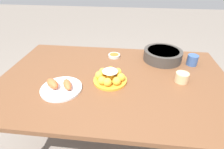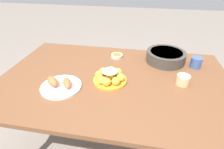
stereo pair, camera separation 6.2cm
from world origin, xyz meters
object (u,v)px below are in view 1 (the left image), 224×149
(dining_table, at_px, (114,88))
(cake_plate, at_px, (110,77))
(cup_near, at_px, (182,77))
(cup_far, at_px, (192,60))
(serving_bowl, at_px, (163,55))
(sauce_bowl, at_px, (114,56))
(seafood_platter, at_px, (60,87))

(dining_table, distance_m, cake_plate, 0.13)
(dining_table, distance_m, cup_near, 0.46)
(dining_table, bearing_deg, cup_far, 23.71)
(serving_bowl, xyz_separation_m, cup_far, (0.21, -0.06, -0.01))
(dining_table, relative_size, cup_far, 19.72)
(cake_plate, relative_size, sauce_bowl, 2.28)
(seafood_platter, xyz_separation_m, cup_near, (0.76, 0.17, 0.01))
(serving_bowl, relative_size, cup_far, 3.79)
(serving_bowl, relative_size, cup_near, 3.58)
(sauce_bowl, bearing_deg, cake_plate, -88.47)
(seafood_platter, bearing_deg, sauce_bowl, 59.62)
(dining_table, relative_size, cake_plate, 7.09)
(dining_table, height_order, sauce_bowl, sauce_bowl)
(seafood_platter, bearing_deg, cake_plate, 22.47)
(cup_near, bearing_deg, dining_table, -178.97)
(sauce_bowl, xyz_separation_m, cup_near, (0.47, -0.31, 0.02))
(cake_plate, xyz_separation_m, cup_far, (0.59, 0.30, 0.01))
(cake_plate, height_order, serving_bowl, cake_plate)
(cup_near, bearing_deg, seafood_platter, -167.05)
(serving_bowl, bearing_deg, cake_plate, -137.00)
(sauce_bowl, bearing_deg, dining_table, -84.47)
(serving_bowl, distance_m, seafood_platter, 0.82)
(sauce_bowl, xyz_separation_m, cup_far, (0.60, -0.06, 0.03))
(cup_near, xyz_separation_m, cup_far, (0.13, 0.24, 0.01))
(serving_bowl, distance_m, cup_far, 0.22)
(serving_bowl, xyz_separation_m, cup_near, (0.09, -0.30, -0.01))
(sauce_bowl, relative_size, seafood_platter, 0.38)
(cake_plate, relative_size, seafood_platter, 0.87)
(sauce_bowl, height_order, cup_near, cup_near)
(cake_plate, height_order, seafood_platter, cake_plate)
(dining_table, distance_m, sauce_bowl, 0.33)
(dining_table, relative_size, cup_near, 18.62)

